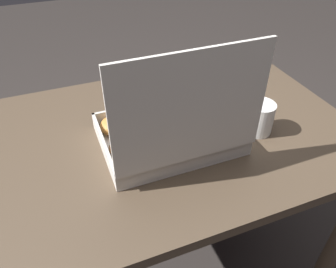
% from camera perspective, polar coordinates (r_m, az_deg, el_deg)
% --- Properties ---
extents(ground_plane, '(8.00, 8.00, 0.00)m').
position_cam_1_polar(ground_plane, '(1.49, 0.88, -21.26)').
color(ground_plane, '#2D2826').
extents(dining_table, '(1.02, 0.72, 0.71)m').
position_cam_1_polar(dining_table, '(1.02, 1.19, -4.12)').
color(dining_table, '#4C3D2D').
rests_on(dining_table, ground_plane).
extents(donut_box, '(0.36, 0.28, 0.32)m').
position_cam_1_polar(donut_box, '(0.86, 0.30, 0.71)').
color(donut_box, silver).
rests_on(donut_box, dining_table).
extents(coffee_mug, '(0.08, 0.08, 0.09)m').
position_cam_1_polar(coffee_mug, '(0.95, 15.58, 2.82)').
color(coffee_mug, white).
rests_on(coffee_mug, dining_table).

